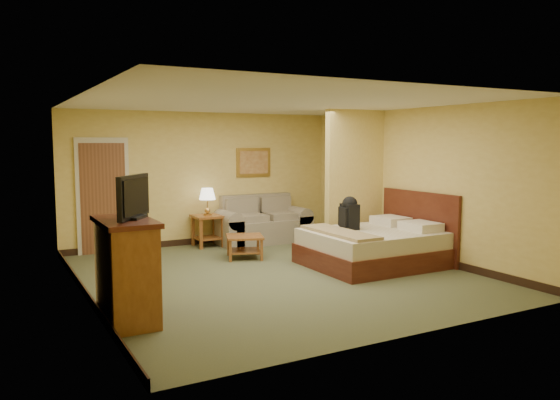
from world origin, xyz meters
TOP-DOWN VIEW (x-y plane):
  - floor at (0.00, 0.00)m, footprint 6.00×6.00m
  - ceiling at (0.00, 0.00)m, footprint 6.00×6.00m
  - back_wall at (0.00, 3.00)m, footprint 5.50×0.02m
  - left_wall at (-2.75, 0.00)m, footprint 0.02×6.00m
  - right_wall at (2.75, 0.00)m, footprint 0.02×6.00m
  - partition at (2.15, 0.93)m, footprint 1.20×0.15m
  - door at (-1.95, 2.96)m, footprint 0.94×0.16m
  - baseboard at (0.00, 2.99)m, footprint 5.50×0.02m
  - loveseat at (1.08, 2.58)m, footprint 1.88×0.87m
  - side_table at (-0.07, 2.65)m, footprint 0.56×0.56m
  - table_lamp at (-0.07, 2.65)m, footprint 0.32×0.32m
  - coffee_table at (0.10, 1.32)m, footprint 0.79×0.79m
  - wall_picture at (1.08, 2.97)m, footprint 0.77×0.04m
  - dresser at (-2.48, -1.11)m, footprint 0.57×1.09m
  - tv at (-2.38, -1.11)m, footprint 0.51×0.69m
  - bed at (1.81, -0.18)m, footprint 2.14×1.82m
  - backpack at (1.46, 0.11)m, footprint 0.25×0.34m

SIDE VIEW (x-z plane):
  - floor at x=0.00m, z-range 0.00..0.00m
  - baseboard at x=0.00m, z-range 0.00..0.12m
  - coffee_table at x=0.10m, z-range 0.09..0.49m
  - loveseat at x=1.08m, z-range -0.17..0.78m
  - bed at x=1.81m, z-range -0.27..0.91m
  - side_table at x=-0.07m, z-range 0.10..0.71m
  - dresser at x=-2.48m, z-range 0.01..1.17m
  - backpack at x=1.46m, z-range 0.59..1.14m
  - table_lamp at x=-0.07m, z-range 0.75..1.27m
  - door at x=-1.95m, z-range -0.02..2.08m
  - back_wall at x=0.00m, z-range 0.00..2.60m
  - left_wall at x=-2.75m, z-range 0.00..2.60m
  - right_wall at x=2.75m, z-range 0.00..2.60m
  - partition at x=2.15m, z-range 0.00..2.60m
  - tv at x=-2.38m, z-range 1.15..1.64m
  - wall_picture at x=1.08m, z-range 1.30..1.90m
  - ceiling at x=0.00m, z-range 2.60..2.60m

